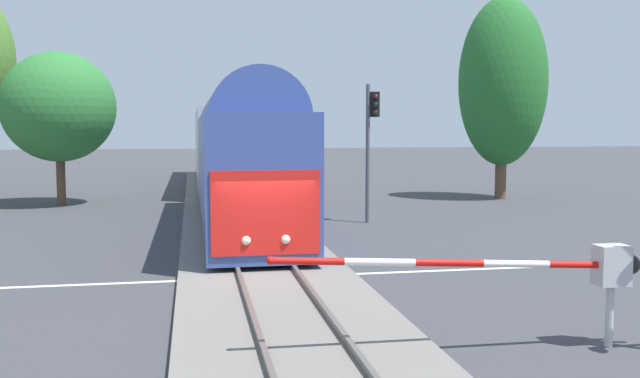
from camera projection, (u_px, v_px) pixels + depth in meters
ground_plane at (266, 278)px, 17.70m from camera, size 220.00×220.00×0.00m
road_centre_stripe at (266, 277)px, 17.70m from camera, size 44.00×0.20×0.01m
railway_track at (266, 274)px, 17.69m from camera, size 4.40×80.00×0.32m
commuter_train at (227, 147)px, 36.42m from camera, size 3.04×42.14×5.16m
crossing_gate_near at (568, 268)px, 11.86m from camera, size 6.54×0.40×1.81m
traffic_signal_far_side at (371, 130)px, 27.61m from camera, size 0.53×0.38×5.55m
oak_behind_train at (59, 107)px, 33.72m from camera, size 5.45×5.45×7.50m
maple_right_background at (503, 82)px, 36.77m from camera, size 4.65×4.65×10.71m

